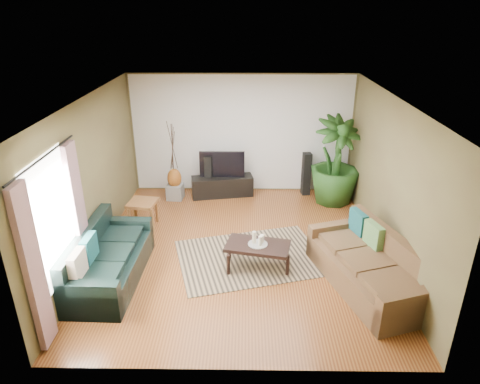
{
  "coord_description": "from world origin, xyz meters",
  "views": [
    {
      "loc": [
        0.1,
        -6.61,
        4.05
      ],
      "look_at": [
        0.0,
        0.2,
        1.05
      ],
      "focal_mm": 32.0,
      "sensor_mm": 36.0,
      "label": 1
    }
  ],
  "objects_px": {
    "sofa_left": "(110,256)",
    "tv_stand": "(222,186)",
    "coffee_table": "(258,255)",
    "sofa_right": "(368,263)",
    "television": "(222,164)",
    "speaker_right": "(306,174)",
    "speaker_left": "(209,176)",
    "side_table": "(143,214)",
    "potted_plant": "(335,161)",
    "pedestal": "(175,192)",
    "vase": "(174,178)"
  },
  "relations": [
    {
      "from": "tv_stand",
      "to": "speaker_left",
      "type": "distance_m",
      "value": 0.38
    },
    {
      "from": "speaker_left",
      "to": "speaker_right",
      "type": "distance_m",
      "value": 2.21
    },
    {
      "from": "sofa_left",
      "to": "sofa_right",
      "type": "height_order",
      "value": "same"
    },
    {
      "from": "sofa_left",
      "to": "tv_stand",
      "type": "relative_size",
      "value": 1.5
    },
    {
      "from": "side_table",
      "to": "coffee_table",
      "type": "bearing_deg",
      "value": -31.86
    },
    {
      "from": "sofa_right",
      "to": "coffee_table",
      "type": "distance_m",
      "value": 1.76
    },
    {
      "from": "tv_stand",
      "to": "speaker_left",
      "type": "bearing_deg",
      "value": 165.79
    },
    {
      "from": "sofa_left",
      "to": "speaker_left",
      "type": "distance_m",
      "value": 3.56
    },
    {
      "from": "speaker_right",
      "to": "sofa_right",
      "type": "bearing_deg",
      "value": -91.15
    },
    {
      "from": "sofa_right",
      "to": "pedestal",
      "type": "height_order",
      "value": "sofa_right"
    },
    {
      "from": "tv_stand",
      "to": "vase",
      "type": "height_order",
      "value": "vase"
    },
    {
      "from": "tv_stand",
      "to": "television",
      "type": "distance_m",
      "value": 0.53
    },
    {
      "from": "potted_plant",
      "to": "side_table",
      "type": "distance_m",
      "value": 4.18
    },
    {
      "from": "television",
      "to": "speaker_left",
      "type": "xyz_separation_m",
      "value": [
        -0.29,
        0.0,
        -0.28
      ]
    },
    {
      "from": "sofa_left",
      "to": "potted_plant",
      "type": "xyz_separation_m",
      "value": [
        4.06,
        3.01,
        0.53
      ]
    },
    {
      "from": "sofa_right",
      "to": "vase",
      "type": "distance_m",
      "value": 4.74
    },
    {
      "from": "speaker_left",
      "to": "television",
      "type": "bearing_deg",
      "value": 13.64
    },
    {
      "from": "sofa_right",
      "to": "vase",
      "type": "height_order",
      "value": "sofa_right"
    },
    {
      "from": "speaker_left",
      "to": "speaker_right",
      "type": "height_order",
      "value": "speaker_right"
    },
    {
      "from": "sofa_left",
      "to": "potted_plant",
      "type": "bearing_deg",
      "value": -51.77
    },
    {
      "from": "speaker_left",
      "to": "sofa_right",
      "type": "bearing_deg",
      "value": -38.08
    },
    {
      "from": "speaker_left",
      "to": "side_table",
      "type": "xyz_separation_m",
      "value": [
        -1.17,
        -1.55,
        -0.2
      ]
    },
    {
      "from": "tv_stand",
      "to": "potted_plant",
      "type": "bearing_deg",
      "value": -16.73
    },
    {
      "from": "tv_stand",
      "to": "television",
      "type": "height_order",
      "value": "television"
    },
    {
      "from": "potted_plant",
      "to": "coffee_table",
      "type": "bearing_deg",
      "value": -123.33
    },
    {
      "from": "tv_stand",
      "to": "potted_plant",
      "type": "relative_size",
      "value": 0.72
    },
    {
      "from": "sofa_right",
      "to": "coffee_table",
      "type": "bearing_deg",
      "value": -125.3
    },
    {
      "from": "speaker_left",
      "to": "speaker_right",
      "type": "bearing_deg",
      "value": 16.21
    },
    {
      "from": "television",
      "to": "potted_plant",
      "type": "xyz_separation_m",
      "value": [
        2.47,
        -0.3,
        0.2
      ]
    },
    {
      "from": "coffee_table",
      "to": "tv_stand",
      "type": "xyz_separation_m",
      "value": [
        -0.74,
        2.9,
        0.02
      ]
    },
    {
      "from": "sofa_right",
      "to": "speaker_right",
      "type": "xyz_separation_m",
      "value": [
        -0.5,
        3.53,
        0.07
      ]
    },
    {
      "from": "tv_stand",
      "to": "vase",
      "type": "xyz_separation_m",
      "value": [
        -1.06,
        -0.19,
        0.27
      ]
    },
    {
      "from": "speaker_right",
      "to": "sofa_left",
      "type": "bearing_deg",
      "value": -144.99
    },
    {
      "from": "television",
      "to": "vase",
      "type": "bearing_deg",
      "value": -169.0
    },
    {
      "from": "sofa_right",
      "to": "speaker_left",
      "type": "height_order",
      "value": "speaker_left"
    },
    {
      "from": "sofa_left",
      "to": "side_table",
      "type": "relative_size",
      "value": 3.77
    },
    {
      "from": "side_table",
      "to": "speaker_left",
      "type": "bearing_deg",
      "value": 52.82
    },
    {
      "from": "sofa_left",
      "to": "coffee_table",
      "type": "relative_size",
      "value": 1.99
    },
    {
      "from": "coffee_table",
      "to": "television",
      "type": "relative_size",
      "value": 1.03
    },
    {
      "from": "coffee_table",
      "to": "pedestal",
      "type": "relative_size",
      "value": 3.04
    },
    {
      "from": "pedestal",
      "to": "vase",
      "type": "xyz_separation_m",
      "value": [
        0.0,
        0.0,
        0.33
      ]
    },
    {
      "from": "sofa_left",
      "to": "tv_stand",
      "type": "bearing_deg",
      "value": -24.17
    },
    {
      "from": "speaker_left",
      "to": "side_table",
      "type": "height_order",
      "value": "speaker_left"
    },
    {
      "from": "tv_stand",
      "to": "side_table",
      "type": "relative_size",
      "value": 2.52
    },
    {
      "from": "tv_stand",
      "to": "sofa_right",
      "type": "bearing_deg",
      "value": -65.05
    },
    {
      "from": "tv_stand",
      "to": "television",
      "type": "bearing_deg",
      "value": 79.68
    },
    {
      "from": "sofa_right",
      "to": "side_table",
      "type": "height_order",
      "value": "sofa_right"
    },
    {
      "from": "speaker_right",
      "to": "pedestal",
      "type": "distance_m",
      "value": 3.0
    },
    {
      "from": "speaker_right",
      "to": "potted_plant",
      "type": "height_order",
      "value": "potted_plant"
    },
    {
      "from": "television",
      "to": "speaker_right",
      "type": "distance_m",
      "value": 1.94
    }
  ]
}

